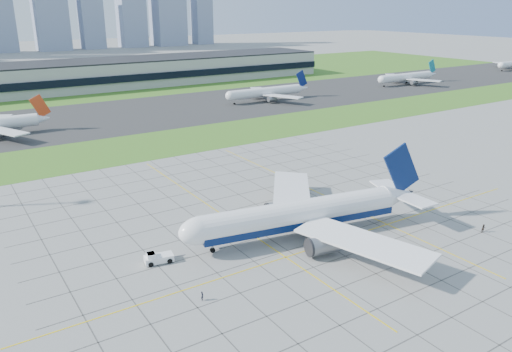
{
  "coord_description": "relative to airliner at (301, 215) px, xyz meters",
  "views": [
    {
      "loc": [
        -61.82,
        -70.91,
        45.97
      ],
      "look_at": [
        0.58,
        24.69,
        7.0
      ],
      "focal_mm": 35.0,
      "sensor_mm": 36.0,
      "label": 1
    }
  ],
  "objects": [
    {
      "name": "apron_markings",
      "position": [
        2.07,
        7.12,
        -4.83
      ],
      "size": [
        120.0,
        130.0,
        0.03
      ],
      "color": "#474744",
      "rests_on": "ground"
    },
    {
      "name": "pushback_tug",
      "position": [
        -29.88,
        5.61,
        -3.88
      ],
      "size": [
        7.96,
        3.54,
        2.18
      ],
      "rotation": [
        0.0,
        0.0,
        -0.18
      ],
      "color": "white",
      "rests_on": "ground"
    },
    {
      "name": "crew_far",
      "position": [
        33.73,
        -20.1,
        -3.91
      ],
      "size": [
        1.07,
        0.92,
        1.88
      ],
      "primitive_type": "imported",
      "rotation": [
        0.0,
        0.0,
        -0.26
      ],
      "color": "black",
      "rests_on": "ground"
    },
    {
      "name": "terminal",
      "position": [
        41.65,
        225.9,
        3.05
      ],
      "size": [
        260.0,
        43.0,
        15.8
      ],
      "color": "#B7B7B2",
      "rests_on": "ground"
    },
    {
      "name": "distant_jet_2",
      "position": [
        83.21,
        135.07,
        -0.36
      ],
      "size": [
        47.72,
        42.66,
        14.08
      ],
      "color": "white",
      "rests_on": "ground"
    },
    {
      "name": "ground",
      "position": [
        1.65,
        -3.97,
        -4.85
      ],
      "size": [
        1400.0,
        1400.0,
        0.0
      ],
      "primitive_type": "plane",
      "color": "gray",
      "rests_on": "ground"
    },
    {
      "name": "airliner",
      "position": [
        0.0,
        0.0,
        0.0
      ],
      "size": [
        55.91,
        56.16,
        17.73
      ],
      "rotation": [
        0.0,
        0.0,
        -0.18
      ],
      "color": "white",
      "rests_on": "ground"
    },
    {
      "name": "grass_far",
      "position": [
        1.65,
        251.03,
        -4.83
      ],
      "size": [
        700.0,
        145.0,
        0.04
      ],
      "primitive_type": "cube",
      "color": "#407421",
      "rests_on": "ground"
    },
    {
      "name": "asphalt_taxiway",
      "position": [
        1.65,
        141.03,
        -4.82
      ],
      "size": [
        700.0,
        75.0,
        0.04
      ],
      "primitive_type": "cube",
      "color": "#383838",
      "rests_on": "ground"
    },
    {
      "name": "distant_jet_3",
      "position": [
        187.91,
        134.69,
        -0.36
      ],
      "size": [
        48.66,
        42.66,
        14.08
      ],
      "color": "white",
      "rests_on": "ground"
    },
    {
      "name": "crew_near",
      "position": [
        -28.7,
        -10.49,
        -4.02
      ],
      "size": [
        0.69,
        0.72,
        1.67
      ],
      "primitive_type": "imported",
      "rotation": [
        0.0,
        0.0,
        0.9
      ],
      "color": "black",
      "rests_on": "ground"
    },
    {
      "name": "grass_median",
      "position": [
        1.65,
        86.03,
        -4.83
      ],
      "size": [
        700.0,
        35.0,
        0.04
      ],
      "primitive_type": "cube",
      "color": "#407421",
      "rests_on": "ground"
    }
  ]
}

